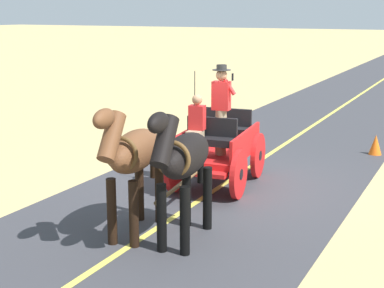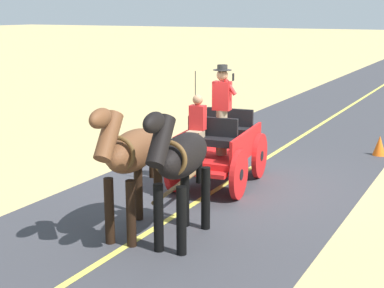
# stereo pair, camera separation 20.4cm
# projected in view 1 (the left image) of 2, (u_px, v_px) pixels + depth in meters

# --- Properties ---
(ground_plane) EXTENTS (200.00, 200.00, 0.00)m
(ground_plane) POSITION_uv_depth(u_px,v_px,m) (226.00, 183.00, 11.92)
(ground_plane) COLOR tan
(road_surface) EXTENTS (5.35, 160.00, 0.01)m
(road_surface) POSITION_uv_depth(u_px,v_px,m) (226.00, 183.00, 11.92)
(road_surface) COLOR #38383D
(road_surface) RESTS_ON ground
(road_centre_stripe) EXTENTS (0.12, 160.00, 0.00)m
(road_centre_stripe) POSITION_uv_depth(u_px,v_px,m) (226.00, 182.00, 11.92)
(road_centre_stripe) COLOR #DBCC4C
(road_centre_stripe) RESTS_ON road_surface
(horse_drawn_carriage) EXTENTS (1.68, 4.52, 2.50)m
(horse_drawn_carriage) POSITION_uv_depth(u_px,v_px,m) (217.00, 146.00, 11.60)
(horse_drawn_carriage) COLOR red
(horse_drawn_carriage) RESTS_ON ground
(horse_near_side) EXTENTS (0.77, 2.15, 2.21)m
(horse_near_side) POSITION_uv_depth(u_px,v_px,m) (183.00, 160.00, 8.58)
(horse_near_side) COLOR black
(horse_near_side) RESTS_ON ground
(horse_off_side) EXTENTS (0.81, 2.15, 2.21)m
(horse_off_side) POSITION_uv_depth(u_px,v_px,m) (133.00, 155.00, 8.86)
(horse_off_side) COLOR brown
(horse_off_side) RESTS_ON ground
(traffic_cone) EXTENTS (0.32, 0.32, 0.50)m
(traffic_cone) POSITION_uv_depth(u_px,v_px,m) (376.00, 145.00, 14.20)
(traffic_cone) COLOR orange
(traffic_cone) RESTS_ON ground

